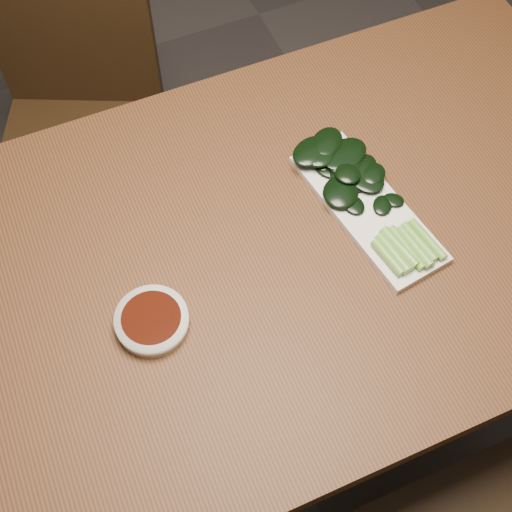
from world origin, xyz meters
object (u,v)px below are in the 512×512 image
(chair_far, at_px, (79,117))
(serving_plate, at_px, (367,208))
(sauce_bowl, at_px, (152,321))
(gai_lan, at_px, (354,183))
(table, at_px, (273,266))

(chair_far, bearing_deg, serving_plate, -34.79)
(sauce_bowl, height_order, gai_lan, gai_lan)
(table, relative_size, gai_lan, 4.19)
(sauce_bowl, bearing_deg, table, 14.26)
(chair_far, height_order, serving_plate, chair_far)
(serving_plate, height_order, gai_lan, gai_lan)
(gai_lan, bearing_deg, table, -165.59)
(table, distance_m, sauce_bowl, 0.26)
(sauce_bowl, bearing_deg, chair_far, 87.67)
(table, height_order, chair_far, chair_far)
(sauce_bowl, bearing_deg, serving_plate, 8.21)
(sauce_bowl, distance_m, serving_plate, 0.42)
(serving_plate, bearing_deg, chair_far, 120.30)
(chair_far, height_order, gai_lan, chair_far)
(table, xyz_separation_m, gai_lan, (0.17, 0.04, 0.10))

